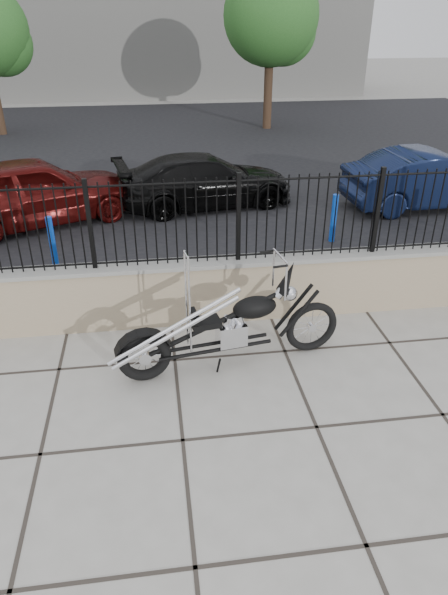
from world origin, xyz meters
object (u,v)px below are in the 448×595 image
Objects in this scene: car_black at (205,181)px; car_blue at (431,179)px; chopper_motorcycle at (227,309)px; car_red at (33,191)px.

car_black is 5.18m from car_blue.
chopper_motorcycle reaches higher than car_black.
chopper_motorcycle reaches higher than car_blue.
car_blue is at bearing -114.19° from car_red.
chopper_motorcycle reaches higher than car_red.
car_blue is at bearing -108.93° from car_black.
car_black is (3.71, 0.67, -0.13)m from car_red.
car_red is 3.77m from car_black.
car_blue is at bearing 36.21° from chopper_motorcycle.
car_red reaches higher than car_black.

